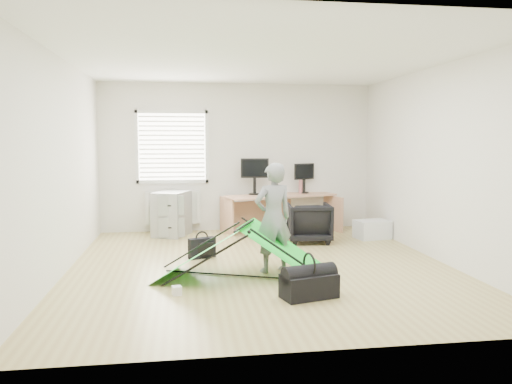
{
  "coord_description": "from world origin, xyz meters",
  "views": [
    {
      "loc": [
        -0.99,
        -6.46,
        1.68
      ],
      "look_at": [
        0.0,
        0.4,
        0.95
      ],
      "focal_mm": 35.0,
      "sensor_mm": 36.0,
      "label": 1
    }
  ],
  "objects": [
    {
      "name": "storage_crate",
      "position": [
        2.17,
        1.56,
        0.15
      ],
      "size": [
        0.61,
        0.48,
        0.31
      ],
      "primitive_type": "cube",
      "rotation": [
        0.0,
        0.0,
        0.18
      ],
      "color": "silver",
      "rests_on": "ground"
    },
    {
      "name": "person",
      "position": [
        0.11,
        -0.33,
        0.7
      ],
      "size": [
        0.58,
        0.46,
        1.39
      ],
      "primitive_type": "imported",
      "rotation": [
        0.0,
        0.0,
        3.42
      ],
      "color": "slate",
      "rests_on": "ground"
    },
    {
      "name": "monitor_right",
      "position": [
        1.22,
        2.59,
        0.89
      ],
      "size": [
        0.43,
        0.25,
        0.41
      ],
      "primitive_type": "cube",
      "rotation": [
        0.0,
        0.0,
        0.4
      ],
      "color": "black",
      "rests_on": "desk"
    },
    {
      "name": "back_wall",
      "position": [
        0.0,
        2.75,
        1.35
      ],
      "size": [
        5.0,
        0.02,
        2.7
      ],
      "primitive_type": "cube",
      "color": "silver",
      "rests_on": "ground"
    },
    {
      "name": "white_box",
      "position": [
        -1.09,
        -1.13,
        0.05
      ],
      "size": [
        0.12,
        0.12,
        0.1
      ],
      "primitive_type": "cube",
      "rotation": [
        0.0,
        0.0,
        0.21
      ],
      "color": "silver",
      "rests_on": "ground"
    },
    {
      "name": "radiator",
      "position": [
        -1.2,
        2.67,
        0.45
      ],
      "size": [
        1.0,
        0.12,
        0.6
      ],
      "primitive_type": "cube",
      "color": "silver",
      "rests_on": "back_wall"
    },
    {
      "name": "monitor_left",
      "position": [
        0.27,
        2.46,
        0.93
      ],
      "size": [
        0.51,
        0.15,
        0.48
      ],
      "primitive_type": "cube",
      "rotation": [
        0.0,
        0.0,
        -0.08
      ],
      "color": "black",
      "rests_on": "desk"
    },
    {
      "name": "filing_cabinet",
      "position": [
        -1.22,
        2.32,
        0.39
      ],
      "size": [
        0.72,
        0.81,
        0.77
      ],
      "primitive_type": "cube",
      "rotation": [
        0.0,
        0.0,
        -0.41
      ],
      "color": "#96999B",
      "rests_on": "ground"
    },
    {
      "name": "keyboard",
      "position": [
        0.53,
        2.14,
        0.69
      ],
      "size": [
        0.5,
        0.29,
        0.02
      ],
      "primitive_type": "cube",
      "rotation": [
        0.0,
        0.0,
        0.3
      ],
      "color": "beige",
      "rests_on": "desk"
    },
    {
      "name": "laptop_bag",
      "position": [
        -0.76,
        0.54,
        0.15
      ],
      "size": [
        0.4,
        0.26,
        0.29
      ],
      "primitive_type": "cube",
      "rotation": [
        0.0,
        0.0,
        0.41
      ],
      "color": "black",
      "rests_on": "ground"
    },
    {
      "name": "window",
      "position": [
        -1.2,
        2.71,
        1.55
      ],
      "size": [
        1.2,
        0.06,
        1.2
      ],
      "primitive_type": "cube",
      "color": "silver",
      "rests_on": "back_wall"
    },
    {
      "name": "kite",
      "position": [
        -0.28,
        -0.53,
        0.32
      ],
      "size": [
        2.26,
        1.6,
        0.64
      ],
      "primitive_type": null,
      "rotation": [
        0.0,
        0.0,
        -0.38
      ],
      "color": "#14DA2C",
      "rests_on": "ground"
    },
    {
      "name": "desk",
      "position": [
        0.74,
        2.38,
        0.34
      ],
      "size": [
        2.11,
        1.19,
        0.68
      ],
      "primitive_type": "cube",
      "rotation": [
        0.0,
        0.0,
        0.29
      ],
      "color": "tan",
      "rests_on": "ground"
    },
    {
      "name": "tote_bag",
      "position": [
        -1.33,
        2.42,
        0.2
      ],
      "size": [
        0.34,
        0.16,
        0.4
      ],
      "primitive_type": "cube",
      "rotation": [
        0.0,
        0.0,
        -0.04
      ],
      "color": "#1D896E",
      "rests_on": "ground"
    },
    {
      "name": "thermos",
      "position": [
        1.15,
        2.55,
        0.81
      ],
      "size": [
        0.08,
        0.08,
        0.25
      ],
      "primitive_type": "cylinder",
      "rotation": [
        0.0,
        0.0,
        0.15
      ],
      "color": "#AF6264",
      "rests_on": "desk"
    },
    {
      "name": "duffel_bag",
      "position": [
        0.31,
        -1.42,
        0.13
      ],
      "size": [
        0.64,
        0.44,
        0.26
      ],
      "primitive_type": "cube",
      "rotation": [
        0.0,
        0.0,
        0.26
      ],
      "color": "black",
      "rests_on": "ground"
    },
    {
      "name": "office_chair",
      "position": [
        1.03,
        1.43,
        0.32
      ],
      "size": [
        0.75,
        0.77,
        0.65
      ],
      "primitive_type": "imported",
      "rotation": [
        0.0,
        0.0,
        3.05
      ],
      "color": "black",
      "rests_on": "ground"
    },
    {
      "name": "ground",
      "position": [
        0.0,
        0.0,
        0.0
      ],
      "size": [
        5.5,
        5.5,
        0.0
      ],
      "primitive_type": "plane",
      "color": "tan",
      "rests_on": "ground"
    }
  ]
}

